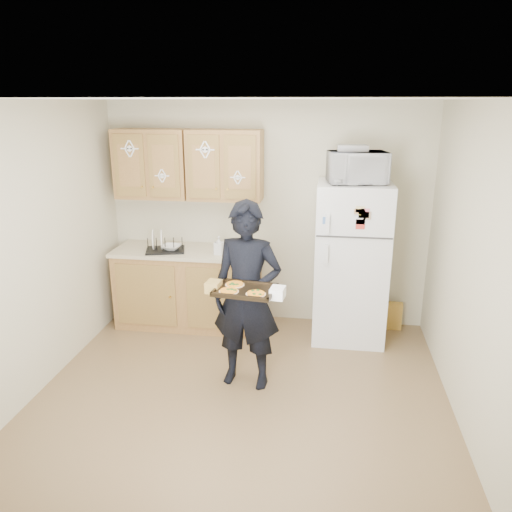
# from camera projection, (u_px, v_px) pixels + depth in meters

# --- Properties ---
(floor) EXTENTS (3.60, 3.60, 0.00)m
(floor) POSITION_uv_depth(u_px,v_px,m) (240.00, 401.00, 4.32)
(floor) COLOR brown
(floor) RESTS_ON ground
(ceiling) EXTENTS (3.60, 3.60, 0.00)m
(ceiling) POSITION_uv_depth(u_px,v_px,m) (236.00, 99.00, 3.58)
(ceiling) COLOR white
(ceiling) RESTS_ON wall_back
(wall_back) EXTENTS (3.60, 0.04, 2.50)m
(wall_back) POSITION_uv_depth(u_px,v_px,m) (267.00, 215.00, 5.65)
(wall_back) COLOR beige
(wall_back) RESTS_ON floor
(wall_front) EXTENTS (3.60, 0.04, 2.50)m
(wall_front) POSITION_uv_depth(u_px,v_px,m) (166.00, 388.00, 2.25)
(wall_front) COLOR beige
(wall_front) RESTS_ON floor
(wall_left) EXTENTS (0.04, 3.60, 2.50)m
(wall_left) POSITION_uv_depth(u_px,v_px,m) (28.00, 254.00, 4.20)
(wall_left) COLOR beige
(wall_left) RESTS_ON floor
(wall_right) EXTENTS (0.04, 3.60, 2.50)m
(wall_right) POSITION_uv_depth(u_px,v_px,m) (477.00, 275.00, 3.70)
(wall_right) COLOR beige
(wall_right) RESTS_ON floor
(refrigerator) EXTENTS (0.75, 0.70, 1.70)m
(refrigerator) POSITION_uv_depth(u_px,v_px,m) (351.00, 262.00, 5.29)
(refrigerator) COLOR silver
(refrigerator) RESTS_ON floor
(base_cabinet) EXTENTS (1.60, 0.60, 0.86)m
(base_cabinet) POSITION_uv_depth(u_px,v_px,m) (189.00, 289.00, 5.71)
(base_cabinet) COLOR brown
(base_cabinet) RESTS_ON floor
(countertop) EXTENTS (1.64, 0.64, 0.04)m
(countertop) POSITION_uv_depth(u_px,v_px,m) (188.00, 251.00, 5.58)
(countertop) COLOR beige
(countertop) RESTS_ON base_cabinet
(upper_cab_left) EXTENTS (0.80, 0.33, 0.75)m
(upper_cab_left) POSITION_uv_depth(u_px,v_px,m) (152.00, 164.00, 5.48)
(upper_cab_left) COLOR brown
(upper_cab_left) RESTS_ON wall_back
(upper_cab_right) EXTENTS (0.80, 0.33, 0.75)m
(upper_cab_right) POSITION_uv_depth(u_px,v_px,m) (225.00, 165.00, 5.36)
(upper_cab_right) COLOR brown
(upper_cab_right) RESTS_ON wall_back
(cereal_box) EXTENTS (0.20, 0.07, 0.32)m
(cereal_box) POSITION_uv_depth(u_px,v_px,m) (393.00, 316.00, 5.65)
(cereal_box) COLOR #DCC24D
(cereal_box) RESTS_ON floor
(person) EXTENTS (0.66, 0.47, 1.70)m
(person) POSITION_uv_depth(u_px,v_px,m) (247.00, 296.00, 4.37)
(person) COLOR black
(person) RESTS_ON floor
(baking_tray) EXTENTS (0.52, 0.41, 0.04)m
(baking_tray) POSITION_uv_depth(u_px,v_px,m) (245.00, 291.00, 4.04)
(baking_tray) COLOR black
(baking_tray) RESTS_ON person
(pizza_front_left) EXTENTS (0.16, 0.16, 0.02)m
(pizza_front_left) POSITION_uv_depth(u_px,v_px,m) (229.00, 291.00, 3.99)
(pizza_front_left) COLOR orange
(pizza_front_left) RESTS_ON baking_tray
(pizza_front_right) EXTENTS (0.16, 0.16, 0.02)m
(pizza_front_right) POSITION_uv_depth(u_px,v_px,m) (256.00, 294.00, 3.93)
(pizza_front_right) COLOR orange
(pizza_front_right) RESTS_ON baking_tray
(pizza_back_left) EXTENTS (0.16, 0.16, 0.02)m
(pizza_back_left) POSITION_uv_depth(u_px,v_px,m) (235.00, 284.00, 4.13)
(pizza_back_left) COLOR orange
(pizza_back_left) RESTS_ON baking_tray
(microwave) EXTENTS (0.62, 0.48, 0.31)m
(microwave) POSITION_uv_depth(u_px,v_px,m) (357.00, 168.00, 4.94)
(microwave) COLOR silver
(microwave) RESTS_ON refrigerator
(foil_pan) EXTENTS (0.30, 0.22, 0.06)m
(foil_pan) POSITION_uv_depth(u_px,v_px,m) (352.00, 148.00, 4.92)
(foil_pan) COLOR #A8A9AF
(foil_pan) RESTS_ON microwave
(dish_rack) EXTENTS (0.48, 0.41, 0.17)m
(dish_rack) POSITION_uv_depth(u_px,v_px,m) (165.00, 244.00, 5.49)
(dish_rack) COLOR black
(dish_rack) RESTS_ON countertop
(bowl) EXTENTS (0.23, 0.23, 0.05)m
(bowl) POSITION_uv_depth(u_px,v_px,m) (171.00, 247.00, 5.49)
(bowl) COLOR silver
(bowl) RESTS_ON dish_rack
(soap_bottle) EXTENTS (0.10, 0.10, 0.20)m
(soap_bottle) POSITION_uv_depth(u_px,v_px,m) (219.00, 245.00, 5.37)
(soap_bottle) COLOR silver
(soap_bottle) RESTS_ON countertop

